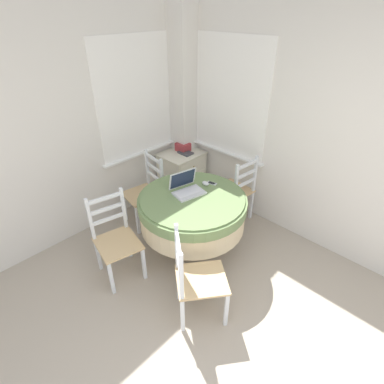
{
  "coord_description": "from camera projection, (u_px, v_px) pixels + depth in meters",
  "views": [
    {
      "loc": [
        -0.64,
        -0.22,
        2.48
      ],
      "look_at": [
        1.42,
        1.76,
        0.67
      ],
      "focal_mm": 28.0,
      "sensor_mm": 36.0,
      "label": 1
    }
  ],
  "objects": [
    {
      "name": "corner_room_shell",
      "position": [
        185.0,
        140.0,
        3.09
      ],
      "size": [
        4.65,
        4.72,
        2.55
      ],
      "color": "silver",
      "rests_on": "ground_plane"
    },
    {
      "name": "storage_box",
      "position": [
        183.0,
        147.0,
        4.3
      ],
      "size": [
        0.16,
        0.18,
        0.12
      ],
      "color": "#9E3338",
      "rests_on": "corner_cabinet"
    },
    {
      "name": "dining_chair_near_right_window",
      "position": [
        235.0,
        190.0,
        3.85
      ],
      "size": [
        0.44,
        0.47,
        0.92
      ],
      "color": "tan",
      "rests_on": "ground_plane"
    },
    {
      "name": "book_on_cabinet",
      "position": [
        185.0,
        153.0,
        4.24
      ],
      "size": [
        0.14,
        0.2,
        0.02
      ],
      "color": "#3F3F44",
      "rests_on": "corner_cabinet"
    },
    {
      "name": "laptop",
      "position": [
        187.0,
        188.0,
        3.22
      ],
      "size": [
        0.37,
        0.33,
        0.23
      ],
      "color": "silver",
      "rests_on": "round_dining_table"
    },
    {
      "name": "round_dining_table",
      "position": [
        192.0,
        209.0,
        3.25
      ],
      "size": [
        1.17,
        1.17,
        0.75
      ],
      "color": "#4C3D2D",
      "rests_on": "ground_plane"
    },
    {
      "name": "dining_chair_left_flank",
      "position": [
        116.0,
        240.0,
        3.04
      ],
      "size": [
        0.49,
        0.52,
        0.92
      ],
      "color": "tan",
      "rests_on": "ground_plane"
    },
    {
      "name": "cell_phone",
      "position": [
        212.0,
        183.0,
        3.39
      ],
      "size": [
        0.07,
        0.12,
        0.01
      ],
      "color": "#B2B7BC",
      "rests_on": "round_dining_table"
    },
    {
      "name": "dining_chair_near_back_window",
      "position": [
        146.0,
        192.0,
        3.82
      ],
      "size": [
        0.49,
        0.46,
        0.92
      ],
      "color": "tan",
      "rests_on": "ground_plane"
    },
    {
      "name": "corner_cabinet",
      "position": [
        182.0,
        174.0,
        4.44
      ],
      "size": [
        0.59,
        0.5,
        0.67
      ],
      "color": "silver",
      "rests_on": "ground_plane"
    },
    {
      "name": "dining_chair_camera_near",
      "position": [
        196.0,
        279.0,
        2.61
      ],
      "size": [
        0.59,
        0.59,
        0.92
      ],
      "color": "tan",
      "rests_on": "ground_plane"
    },
    {
      "name": "computer_mouse",
      "position": [
        205.0,
        183.0,
        3.35
      ],
      "size": [
        0.06,
        0.09,
        0.04
      ],
      "color": "white",
      "rests_on": "round_dining_table"
    }
  ]
}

